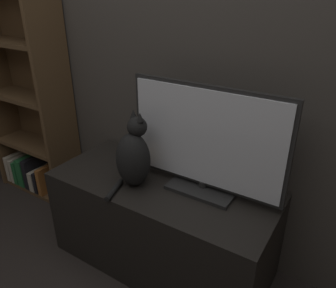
{
  "coord_description": "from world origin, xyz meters",
  "views": [
    {
      "loc": [
        0.83,
        -0.33,
        1.5
      ],
      "look_at": [
        0.05,
        0.9,
        0.8
      ],
      "focal_mm": 35.0,
      "sensor_mm": 36.0,
      "label": 1
    }
  ],
  "objects": [
    {
      "name": "wall_back",
      "position": [
        0.0,
        1.22,
        1.3
      ],
      "size": [
        4.8,
        0.05,
        2.6
      ],
      "color": "#47423D",
      "rests_on": "ground_plane"
    },
    {
      "name": "tv_stand",
      "position": [
        0.0,
        0.91,
        0.27
      ],
      "size": [
        1.24,
        0.54,
        0.55
      ],
      "color": "black",
      "rests_on": "ground_plane"
    },
    {
      "name": "tv",
      "position": [
        0.21,
        0.98,
        0.81
      ],
      "size": [
        0.82,
        0.21,
        0.56
      ],
      "color": "black",
      "rests_on": "tv_stand"
    },
    {
      "name": "cat",
      "position": [
        -0.12,
        0.84,
        0.71
      ],
      "size": [
        0.24,
        0.32,
        0.41
      ],
      "rotation": [
        0.0,
        0.0,
        -0.31
      ],
      "color": "black",
      "rests_on": "tv_stand"
    },
    {
      "name": "bookshelf",
      "position": [
        -1.28,
        1.09,
        0.69
      ],
      "size": [
        0.69,
        0.28,
        1.56
      ],
      "color": "brown",
      "rests_on": "ground_plane"
    }
  ]
}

